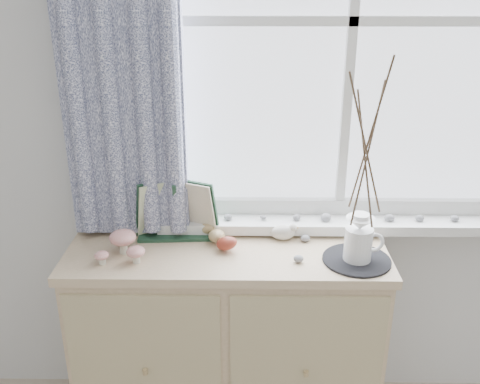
{
  "coord_description": "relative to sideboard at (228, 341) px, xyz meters",
  "views": [
    {
      "loc": [
        -0.08,
        -0.02,
        1.81
      ],
      "look_at": [
        -0.1,
        1.7,
        1.1
      ],
      "focal_mm": 40.0,
      "sensor_mm": 36.0,
      "label": 1
    }
  ],
  "objects": [
    {
      "name": "twig_pitcher",
      "position": [
        0.47,
        -0.08,
        0.86
      ],
      "size": [
        0.28,
        0.28,
        0.75
      ],
      "rotation": [
        0.0,
        0.0,
        0.07
      ],
      "color": "white",
      "rests_on": "crocheted_doily"
    },
    {
      "name": "botanical_book",
      "position": [
        -0.2,
        0.07,
        0.55
      ],
      "size": [
        0.36,
        0.15,
        0.24
      ],
      "primitive_type": null,
      "rotation": [
        0.0,
        0.0,
        0.06
      ],
      "color": "#1D3C29",
      "rests_on": "sideboard"
    },
    {
      "name": "sideboard_pebbles",
      "position": [
        0.3,
        0.0,
        0.44
      ],
      "size": [
        0.34,
        0.23,
        0.03
      ],
      "color": "gray",
      "rests_on": "sideboard"
    },
    {
      "name": "toadstool_cluster",
      "position": [
        -0.37,
        -0.06,
        0.48
      ],
      "size": [
        0.18,
        0.16,
        0.09
      ],
      "color": "beige",
      "rests_on": "sideboard"
    },
    {
      "name": "crocheted_doily",
      "position": [
        0.47,
        -0.08,
        0.43
      ],
      "size": [
        0.25,
        0.25,
        0.01
      ],
      "primitive_type": "cylinder",
      "color": "black",
      "rests_on": "sideboard"
    },
    {
      "name": "wooden_eggs",
      "position": [
        -0.04,
        0.05,
        0.46
      ],
      "size": [
        0.14,
        0.18,
        0.08
      ],
      "color": "tan",
      "rests_on": "sideboard"
    },
    {
      "name": "songbird_figurine",
      "position": [
        0.21,
        0.08,
        0.46
      ],
      "size": [
        0.12,
        0.06,
        0.06
      ],
      "primitive_type": null,
      "rotation": [
        0.0,
        0.0,
        -0.0
      ],
      "color": "beige",
      "rests_on": "sideboard"
    },
    {
      "name": "sideboard",
      "position": [
        0.0,
        0.0,
        0.0
      ],
      "size": [
        1.2,
        0.45,
        0.85
      ],
      "color": "beige",
      "rests_on": "ground"
    }
  ]
}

